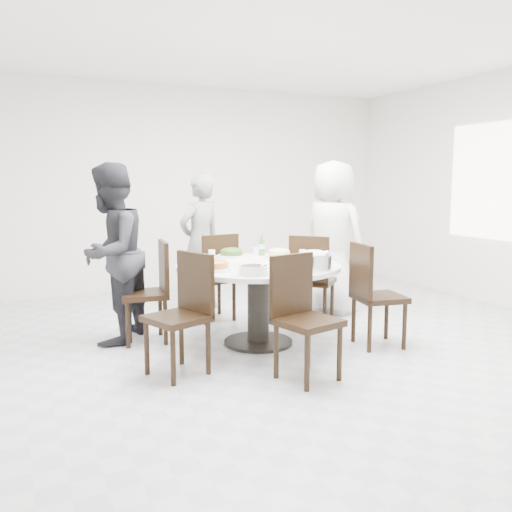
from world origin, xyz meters
name	(u,v)px	position (x,y,z in m)	size (l,w,h in m)	color
floor	(291,341)	(0.00, 0.00, 0.00)	(6.00, 6.00, 0.01)	silver
ceiling	(294,32)	(0.00, 0.00, 2.80)	(6.00, 6.00, 0.01)	white
wall_back	(192,188)	(0.00, 3.00, 1.40)	(6.00, 0.01, 2.80)	white
dining_table	(258,304)	(-0.31, 0.07, 0.38)	(1.50, 1.50, 0.75)	white
chair_ne	(313,279)	(0.53, 0.51, 0.47)	(0.42, 0.42, 0.95)	black
chair_n	(213,277)	(-0.39, 1.09, 0.47)	(0.42, 0.42, 0.95)	black
chair_nw	(144,292)	(-1.26, 0.58, 0.47)	(0.42, 0.42, 0.95)	black
chair_sw	(177,315)	(-1.23, -0.40, 0.47)	(0.42, 0.42, 0.95)	black
chair_s	(308,319)	(-0.35, -0.92, 0.47)	(0.42, 0.42, 0.95)	black
chair_se	(379,295)	(0.67, -0.44, 0.47)	(0.42, 0.42, 0.95)	black
diner_right	(333,237)	(0.98, 0.84, 0.87)	(0.85, 0.55, 1.73)	white
diner_middle	(200,242)	(-0.35, 1.60, 0.79)	(0.58, 0.38, 1.59)	black
diner_left	(111,254)	(-1.53, 0.70, 0.84)	(0.81, 0.63, 1.68)	black
dish_greens	(232,254)	(-0.37, 0.59, 0.79)	(0.29, 0.29, 0.07)	white
dish_pale	(279,254)	(0.06, 0.38, 0.79)	(0.28, 0.28, 0.07)	white
dish_orange	(202,261)	(-0.80, 0.22, 0.79)	(0.28, 0.28, 0.07)	white
dish_redbrown	(311,259)	(0.17, -0.07, 0.79)	(0.28, 0.28, 0.07)	white
dish_tofu	(216,266)	(-0.79, -0.09, 0.79)	(0.28, 0.28, 0.07)	white
rice_bowl	(314,262)	(0.00, -0.39, 0.81)	(0.30, 0.30, 0.13)	silver
soup_bowl	(253,270)	(-0.58, -0.41, 0.79)	(0.24, 0.24, 0.07)	white
beverage_bottle	(262,245)	(-0.03, 0.60, 0.86)	(0.06, 0.06, 0.21)	#3C7D32
tea_cups	(236,252)	(-0.28, 0.68, 0.79)	(0.07, 0.07, 0.08)	white
chopsticks	(231,254)	(-0.31, 0.76, 0.76)	(0.24, 0.04, 0.01)	tan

